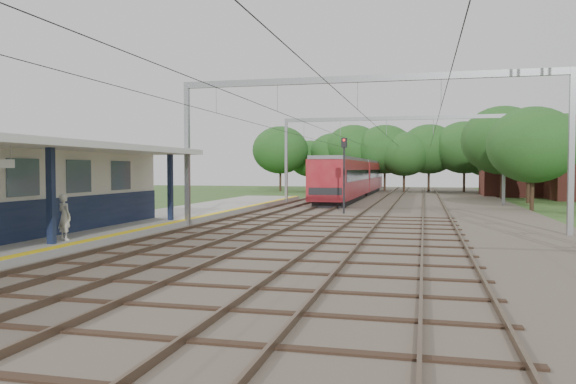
# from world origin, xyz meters

# --- Properties ---
(ground) EXTENTS (160.00, 160.00, 0.00)m
(ground) POSITION_xyz_m (0.00, 0.00, 0.00)
(ground) COLOR #2D4C1E
(ground) RESTS_ON ground
(ballast_bed) EXTENTS (18.00, 90.00, 0.10)m
(ballast_bed) POSITION_xyz_m (4.00, 30.00, 0.05)
(ballast_bed) COLOR #473D33
(ballast_bed) RESTS_ON ground
(platform) EXTENTS (5.00, 52.00, 0.35)m
(platform) POSITION_xyz_m (-7.50, 14.00, 0.17)
(platform) COLOR gray
(platform) RESTS_ON ground
(yellow_stripe) EXTENTS (0.45, 52.00, 0.01)m
(yellow_stripe) POSITION_xyz_m (-5.25, 14.00, 0.35)
(yellow_stripe) COLOR yellow
(yellow_stripe) RESTS_ON platform
(canopy) EXTENTS (6.40, 20.00, 3.44)m
(canopy) POSITION_xyz_m (-7.77, 6.00, 3.64)
(canopy) COLOR #121C3A
(canopy) RESTS_ON platform
(rail_tracks) EXTENTS (11.80, 88.00, 0.15)m
(rail_tracks) POSITION_xyz_m (1.50, 30.00, 0.18)
(rail_tracks) COLOR brown
(rail_tracks) RESTS_ON ballast_bed
(catenary_system) EXTENTS (17.22, 88.00, 7.00)m
(catenary_system) POSITION_xyz_m (3.39, 25.28, 5.51)
(catenary_system) COLOR gray
(catenary_system) RESTS_ON ground
(tree_band) EXTENTS (31.72, 30.88, 8.82)m
(tree_band) POSITION_xyz_m (3.84, 57.12, 4.92)
(tree_band) COLOR #382619
(tree_band) RESTS_ON ground
(house_far) EXTENTS (8.00, 6.12, 8.66)m
(house_far) POSITION_xyz_m (16.00, 52.00, 3.23)
(house_far) COLOR brown
(house_far) RESTS_ON ground
(person) EXTENTS (0.70, 0.60, 1.63)m
(person) POSITION_xyz_m (-6.07, 6.94, 1.16)
(person) COLOR silver
(person) RESTS_ON platform
(train) EXTENTS (2.80, 34.83, 3.68)m
(train) POSITION_xyz_m (-0.50, 45.42, 2.06)
(train) COLOR black
(train) RESTS_ON ballast_bed
(signal_post) EXTENTS (0.35, 0.30, 4.74)m
(signal_post) POSITION_xyz_m (1.35, 24.02, 3.08)
(signal_post) COLOR black
(signal_post) RESTS_ON ground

